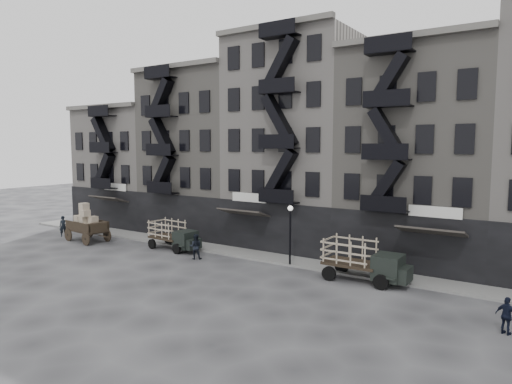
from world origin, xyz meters
The scene contains 14 objects.
ground centered at (0.00, 0.00, 0.00)m, with size 140.00×140.00×0.00m, color #38383A.
sidewalk centered at (0.00, 3.75, 0.07)m, with size 55.00×2.50×0.15m, color slate.
building_west centered at (-20.00, 9.83, 6.00)m, with size 10.00×11.35×13.20m.
building_midwest centered at (-10.00, 9.83, 7.50)m, with size 10.00×11.35×16.20m.
building_center centered at (0.00, 9.82, 8.50)m, with size 10.00×11.35×18.20m.
building_mideast centered at (10.00, 9.83, 7.50)m, with size 10.00×11.35×16.20m.
lamp_post centered at (3.00, 2.60, 2.78)m, with size 0.36×0.36×4.28m.
horse centered at (-18.50, 1.98, 0.83)m, with size 0.90×1.97×1.66m, color silver.
wagon centered at (-15.96, -0.01, 1.92)m, with size 4.16×2.51×3.36m.
stake_truck_west centered at (-7.33, 1.86, 1.34)m, with size 4.79×2.23×2.35m.
stake_truck_east centered at (8.52, 2.02, 1.51)m, with size 5.30×2.23×2.65m.
pedestrian_west centered at (-19.47, 0.07, 0.96)m, with size 0.70×0.46×1.92m, color black.
pedestrian_mid centered at (-3.84, 0.52, 0.94)m, with size 0.92×0.71×1.88m, color black.
policeman centered at (16.70, -2.04, 0.86)m, with size 1.00×0.42×1.71m, color black.
Camera 1 is at (18.21, -24.62, 8.49)m, focal length 32.00 mm.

